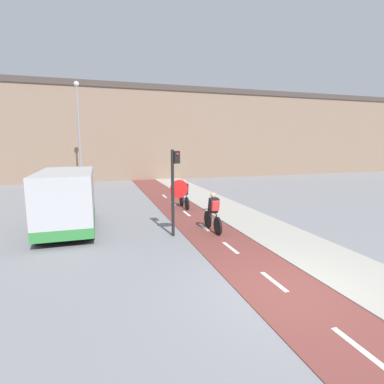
{
  "coord_description": "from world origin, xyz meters",
  "views": [
    {
      "loc": [
        -3.95,
        -5.42,
        3.34
      ],
      "look_at": [
        0.0,
        7.14,
        1.2
      ],
      "focal_mm": 28.0,
      "sensor_mm": 36.0,
      "label": 1
    }
  ],
  "objects_px": {
    "traffic_light_pole": "(175,183)",
    "van": "(67,201)",
    "cyclist_near": "(213,213)",
    "cyclist_far": "(184,196)",
    "street_lamp_far": "(79,126)"
  },
  "relations": [
    {
      "from": "cyclist_near",
      "to": "van",
      "type": "relative_size",
      "value": 0.39
    },
    {
      "from": "traffic_light_pole",
      "to": "street_lamp_far",
      "type": "xyz_separation_m",
      "value": [
        -3.76,
        13.02,
        2.67
      ]
    },
    {
      "from": "traffic_light_pole",
      "to": "cyclist_near",
      "type": "relative_size",
      "value": 1.81
    },
    {
      "from": "cyclist_far",
      "to": "street_lamp_far",
      "type": "bearing_deg",
      "value": 122.01
    },
    {
      "from": "street_lamp_far",
      "to": "cyclist_near",
      "type": "bearing_deg",
      "value": -67.9
    },
    {
      "from": "cyclist_near",
      "to": "cyclist_far",
      "type": "height_order",
      "value": "cyclist_near"
    },
    {
      "from": "cyclist_near",
      "to": "van",
      "type": "bearing_deg",
      "value": 160.22
    },
    {
      "from": "traffic_light_pole",
      "to": "van",
      "type": "distance_m",
      "value": 4.34
    },
    {
      "from": "street_lamp_far",
      "to": "cyclist_far",
      "type": "xyz_separation_m",
      "value": [
        5.37,
        -8.59,
        -3.94
      ]
    },
    {
      "from": "traffic_light_pole",
      "to": "cyclist_near",
      "type": "bearing_deg",
      "value": 2.41
    },
    {
      "from": "cyclist_near",
      "to": "cyclist_far",
      "type": "bearing_deg",
      "value": 88.57
    },
    {
      "from": "traffic_light_pole",
      "to": "cyclist_far",
      "type": "bearing_deg",
      "value": 70.0
    },
    {
      "from": "traffic_light_pole",
      "to": "van",
      "type": "xyz_separation_m",
      "value": [
        -3.79,
        1.97,
        -0.8
      ]
    },
    {
      "from": "cyclist_far",
      "to": "van",
      "type": "distance_m",
      "value": 5.95
    },
    {
      "from": "traffic_light_pole",
      "to": "cyclist_near",
      "type": "xyz_separation_m",
      "value": [
        1.5,
        0.06,
        -1.22
      ]
    }
  ]
}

